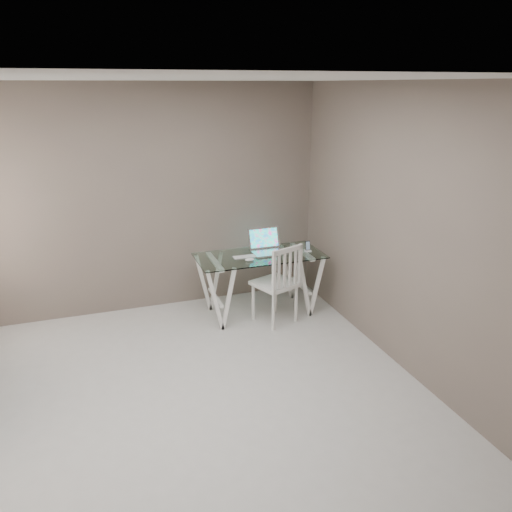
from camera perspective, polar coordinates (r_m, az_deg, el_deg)
The scene contains 7 objects.
room at distance 3.85m, azimuth -7.67°, elevation 4.64°, with size 4.50×4.52×2.71m.
desk at distance 6.03m, azimuth 0.41°, elevation -3.16°, with size 1.50×0.70×0.75m.
chair at distance 5.72m, azimuth 2.71°, elevation -2.84°, with size 0.57×0.57×0.96m.
laptop at distance 6.02m, azimuth 1.23°, elevation 1.12°, with size 0.39×0.36×0.26m.
keyboard at distance 5.83m, azimuth -1.31°, elevation -0.10°, with size 0.29×0.12×0.01m, color silver.
mouse at distance 5.70m, azimuth -0.73°, elevation -0.41°, with size 0.11×0.06×0.03m, color white.
phone_dock at distance 6.06m, azimuth 5.95°, elevation 0.85°, with size 0.07×0.07×0.13m.
Camera 1 is at (-0.80, -3.64, 2.66)m, focal length 35.00 mm.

